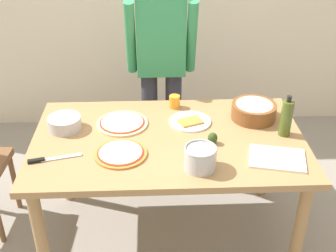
# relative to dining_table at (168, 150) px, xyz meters

# --- Properties ---
(ground) EXTENTS (8.00, 8.00, 0.00)m
(ground) POSITION_rel_dining_table_xyz_m (0.00, 0.00, -0.67)
(ground) COLOR gray
(dining_table) EXTENTS (1.60, 0.96, 0.76)m
(dining_table) POSITION_rel_dining_table_xyz_m (0.00, 0.00, 0.00)
(dining_table) COLOR #A37A4C
(dining_table) RESTS_ON ground
(person_cook) EXTENTS (0.49, 0.25, 1.62)m
(person_cook) POSITION_rel_dining_table_xyz_m (-0.02, 0.76, 0.27)
(person_cook) COLOR #2D2D38
(person_cook) RESTS_ON ground
(pizza_raw_on_board) EXTENTS (0.32, 0.32, 0.02)m
(pizza_raw_on_board) POSITION_rel_dining_table_xyz_m (-0.28, 0.17, 0.10)
(pizza_raw_on_board) COLOR beige
(pizza_raw_on_board) RESTS_ON dining_table
(pizza_cooked_on_tray) EXTENTS (0.29, 0.29, 0.02)m
(pizza_cooked_on_tray) POSITION_rel_dining_table_xyz_m (-0.27, -0.17, 0.10)
(pizza_cooked_on_tray) COLOR #C67A33
(pizza_cooked_on_tray) RESTS_ON dining_table
(plate_with_slice) EXTENTS (0.26, 0.26, 0.02)m
(plate_with_slice) POSITION_rel_dining_table_xyz_m (0.14, 0.17, 0.10)
(plate_with_slice) COLOR white
(plate_with_slice) RESTS_ON dining_table
(popcorn_bowl) EXTENTS (0.28, 0.28, 0.11)m
(popcorn_bowl) POSITION_rel_dining_table_xyz_m (0.55, 0.21, 0.15)
(popcorn_bowl) COLOR brown
(popcorn_bowl) RESTS_ON dining_table
(mixing_bowl_steel) EXTENTS (0.20, 0.20, 0.08)m
(mixing_bowl_steel) POSITION_rel_dining_table_xyz_m (-0.62, 0.13, 0.13)
(mixing_bowl_steel) COLOR #B7B7BC
(mixing_bowl_steel) RESTS_ON dining_table
(olive_oil_bottle) EXTENTS (0.07, 0.07, 0.26)m
(olive_oil_bottle) POSITION_rel_dining_table_xyz_m (0.69, 0.01, 0.20)
(olive_oil_bottle) COLOR #47561E
(olive_oil_bottle) RESTS_ON dining_table
(steel_pot) EXTENTS (0.17, 0.17, 0.13)m
(steel_pot) POSITION_rel_dining_table_xyz_m (0.15, -0.31, 0.16)
(steel_pot) COLOR #B7B7BC
(steel_pot) RESTS_ON dining_table
(cup_orange) EXTENTS (0.07, 0.07, 0.08)m
(cup_orange) POSITION_rel_dining_table_xyz_m (0.06, 0.38, 0.13)
(cup_orange) COLOR orange
(cup_orange) RESTS_ON dining_table
(cutting_board_white) EXTENTS (0.34, 0.28, 0.01)m
(cutting_board_white) POSITION_rel_dining_table_xyz_m (0.58, -0.25, 0.10)
(cutting_board_white) COLOR white
(cutting_board_white) RESTS_ON dining_table
(chef_knife) EXTENTS (0.29, 0.09, 0.02)m
(chef_knife) POSITION_rel_dining_table_xyz_m (-0.66, -0.20, 0.10)
(chef_knife) COLOR silver
(chef_knife) RESTS_ON dining_table
(avocado) EXTENTS (0.06, 0.06, 0.07)m
(avocado) POSITION_rel_dining_table_xyz_m (0.25, -0.07, 0.13)
(avocado) COLOR #2D4219
(avocado) RESTS_ON dining_table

